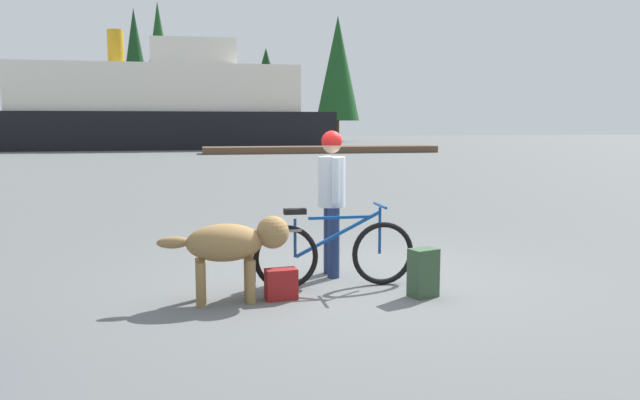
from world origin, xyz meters
The scene contains 12 objects.
ground_plane centered at (0.00, 0.00, 0.00)m, with size 160.00×160.00×0.00m, color #595B5B.
bicycle centered at (-0.18, -0.28, 0.39)m, with size 1.80×0.44×0.91m.
person_cyclist centered at (-0.09, 0.25, 1.03)m, with size 0.32×0.53×1.71m.
dog centered at (-1.29, -0.61, 0.59)m, with size 1.32×0.45×0.86m.
backpack centered at (0.65, -0.83, 0.25)m, with size 0.28×0.20×0.51m, color #334C33.
handbag_pannier centered at (-0.81, -0.64, 0.16)m, with size 0.32×0.18×0.32m, color maroon.
dock_pier centered at (6.03, 30.44, 0.20)m, with size 14.17×2.04×0.40m, color brown.
ferry_boat centered at (-3.66, 39.30, 2.82)m, with size 23.93×7.15×8.16m.
pine_tree_far_left centered at (-6.39, 51.80, 7.44)m, with size 2.81×2.81×11.83m.
pine_tree_center centered at (-4.44, 54.00, 8.11)m, with size 2.92×2.92×12.86m.
pine_tree_far_right centered at (12.33, 53.17, 7.01)m, with size 4.20×4.20×12.00m.
pine_tree_mid_back centered at (5.85, 57.06, 6.21)m, with size 3.54×3.54×9.26m.
Camera 1 is at (-1.68, -6.87, 1.80)m, focal length 35.29 mm.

